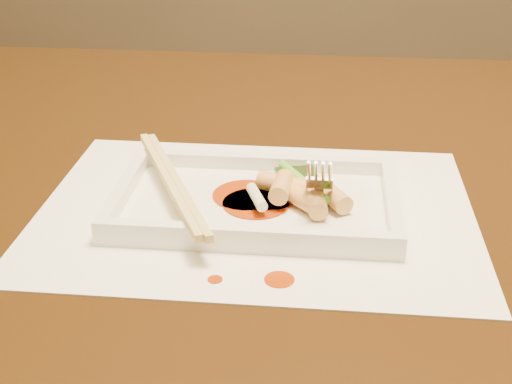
# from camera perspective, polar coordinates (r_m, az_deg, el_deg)

# --- Properties ---
(table) EXTENTS (1.40, 0.90, 0.75)m
(table) POSITION_cam_1_polar(r_m,az_deg,el_deg) (0.78, 1.82, -5.31)
(table) COLOR black
(table) RESTS_ON ground
(placemat) EXTENTS (0.40, 0.30, 0.00)m
(placemat) POSITION_cam_1_polar(r_m,az_deg,el_deg) (0.66, 0.00, -1.45)
(placemat) COLOR white
(placemat) RESTS_ON table
(sauce_splatter_a) EXTENTS (0.02, 0.02, 0.00)m
(sauce_splatter_a) POSITION_cam_1_polar(r_m,az_deg,el_deg) (0.56, 1.88, -7.01)
(sauce_splatter_a) COLOR #9F2E04
(sauce_splatter_a) RESTS_ON placemat
(sauce_splatter_b) EXTENTS (0.01, 0.01, 0.00)m
(sauce_splatter_b) POSITION_cam_1_polar(r_m,az_deg,el_deg) (0.56, -3.30, -7.00)
(sauce_splatter_b) COLOR #9F2E04
(sauce_splatter_b) RESTS_ON placemat
(plate_base) EXTENTS (0.26, 0.16, 0.01)m
(plate_base) POSITION_cam_1_polar(r_m,az_deg,el_deg) (0.66, 0.00, -1.09)
(plate_base) COLOR white
(plate_base) RESTS_ON placemat
(plate_rim_far) EXTENTS (0.26, 0.01, 0.01)m
(plate_rim_far) POSITION_cam_1_polar(r_m,az_deg,el_deg) (0.72, 0.59, 2.41)
(plate_rim_far) COLOR white
(plate_rim_far) RESTS_ON plate_base
(plate_rim_near) EXTENTS (0.26, 0.01, 0.01)m
(plate_rim_near) POSITION_cam_1_polar(r_m,az_deg,el_deg) (0.59, -0.73, -3.47)
(plate_rim_near) COLOR white
(plate_rim_near) RESTS_ON plate_base
(plate_rim_left) EXTENTS (0.01, 0.14, 0.01)m
(plate_rim_left) POSITION_cam_1_polar(r_m,az_deg,el_deg) (0.68, -10.50, 0.25)
(plate_rim_left) COLOR white
(plate_rim_left) RESTS_ON plate_base
(plate_rim_right) EXTENTS (0.01, 0.14, 0.01)m
(plate_rim_right) POSITION_cam_1_polar(r_m,az_deg,el_deg) (0.65, 10.86, -0.73)
(plate_rim_right) COLOR white
(plate_rim_right) RESTS_ON plate_base
(veg_piece) EXTENTS (0.04, 0.04, 0.01)m
(veg_piece) POSITION_cam_1_polar(r_m,az_deg,el_deg) (0.69, 3.24, 1.17)
(veg_piece) COLOR black
(veg_piece) RESTS_ON plate_base
(scallion_white) EXTENTS (0.02, 0.04, 0.01)m
(scallion_white) POSITION_cam_1_polar(r_m,az_deg,el_deg) (0.64, 0.05, -0.41)
(scallion_white) COLOR #EAEACC
(scallion_white) RESTS_ON plate_base
(scallion_green) EXTENTS (0.05, 0.08, 0.01)m
(scallion_green) POSITION_cam_1_polar(r_m,az_deg,el_deg) (0.67, 3.77, 0.83)
(scallion_green) COLOR #49AA1B
(scallion_green) RESTS_ON plate_base
(chopstick_a) EXTENTS (0.10, 0.21, 0.01)m
(chopstick_a) POSITION_cam_1_polar(r_m,az_deg,el_deg) (0.66, -7.08, 0.90)
(chopstick_a) COLOR #D6BC6B
(chopstick_a) RESTS_ON plate_rim_near
(chopstick_b) EXTENTS (0.10, 0.21, 0.01)m
(chopstick_b) POSITION_cam_1_polar(r_m,az_deg,el_deg) (0.66, -6.40, 0.87)
(chopstick_b) COLOR #D6BC6B
(chopstick_b) RESTS_ON plate_rim_near
(fork) EXTENTS (0.09, 0.10, 0.14)m
(fork) POSITION_cam_1_polar(r_m,az_deg,el_deg) (0.64, 6.43, 5.56)
(fork) COLOR silver
(fork) RESTS_ON plate_base
(sauce_blob_0) EXTENTS (0.05, 0.05, 0.00)m
(sauce_blob_0) POSITION_cam_1_polar(r_m,az_deg,el_deg) (0.66, 1.08, -0.40)
(sauce_blob_0) COLOR #9F2E04
(sauce_blob_0) RESTS_ON plate_base
(sauce_blob_1) EXTENTS (0.06, 0.06, 0.00)m
(sauce_blob_1) POSITION_cam_1_polar(r_m,az_deg,el_deg) (0.67, -0.76, -0.25)
(sauce_blob_1) COLOR #9F2E04
(sauce_blob_1) RESTS_ON plate_base
(sauce_blob_2) EXTENTS (0.06, 0.06, 0.00)m
(sauce_blob_2) POSITION_cam_1_polar(r_m,az_deg,el_deg) (0.65, -0.01, -0.92)
(sauce_blob_2) COLOR #9F2E04
(sauce_blob_2) RESTS_ON plate_base
(rice_cake_0) EXTENTS (0.05, 0.03, 0.02)m
(rice_cake_0) POSITION_cam_1_polar(r_m,az_deg,el_deg) (0.67, 2.23, 0.60)
(rice_cake_0) COLOR #E5BB6B
(rice_cake_0) RESTS_ON plate_base
(rice_cake_1) EXTENTS (0.04, 0.05, 0.02)m
(rice_cake_1) POSITION_cam_1_polar(r_m,az_deg,el_deg) (0.65, 6.19, -0.34)
(rice_cake_1) COLOR #E5BB6B
(rice_cake_1) RESTS_ON plate_base
(rice_cake_2) EXTENTS (0.02, 0.04, 0.02)m
(rice_cake_2) POSITION_cam_1_polar(r_m,az_deg,el_deg) (0.65, 2.07, 0.41)
(rice_cake_2) COLOR #E5BB6B
(rice_cake_2) RESTS_ON plate_base
(rice_cake_3) EXTENTS (0.04, 0.04, 0.02)m
(rice_cake_3) POSITION_cam_1_polar(r_m,az_deg,el_deg) (0.64, 3.92, -0.63)
(rice_cake_3) COLOR #E5BB6B
(rice_cake_3) RESTS_ON plate_base
(rice_cake_4) EXTENTS (0.02, 0.05, 0.02)m
(rice_cake_4) POSITION_cam_1_polar(r_m,az_deg,el_deg) (0.64, 4.86, -0.55)
(rice_cake_4) COLOR #E5BB6B
(rice_cake_4) RESTS_ON plate_base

